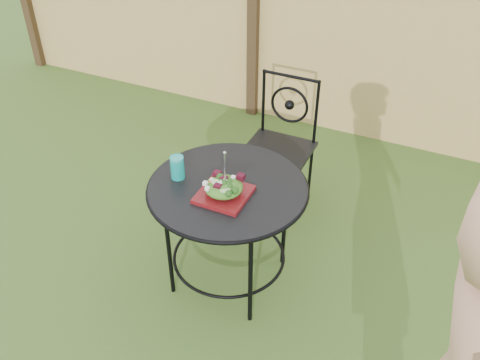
# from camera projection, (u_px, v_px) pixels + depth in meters

# --- Properties ---
(ground) EXTENTS (60.00, 60.00, 0.00)m
(ground) POSITION_uv_depth(u_px,v_px,m) (306.00, 322.00, 3.14)
(ground) COLOR #274416
(ground) RESTS_ON ground
(fence) EXTENTS (8.00, 0.12, 1.90)m
(fence) POSITION_uv_depth(u_px,v_px,m) (408.00, 38.00, 4.17)
(fence) COLOR #E4C470
(fence) RESTS_ON ground
(patio_table) EXTENTS (0.92, 0.92, 0.72)m
(patio_table) POSITION_uv_depth(u_px,v_px,m) (228.00, 205.00, 3.09)
(patio_table) COLOR black
(patio_table) RESTS_ON ground
(patio_chair) EXTENTS (0.46, 0.46, 0.95)m
(patio_chair) POSITION_uv_depth(u_px,v_px,m) (280.00, 141.00, 3.79)
(patio_chair) COLOR black
(patio_chair) RESTS_ON ground
(salad_plate) EXTENTS (0.27, 0.27, 0.02)m
(salad_plate) POSITION_uv_depth(u_px,v_px,m) (224.00, 194.00, 2.93)
(salad_plate) COLOR #490A0A
(salad_plate) RESTS_ON patio_table
(salad) EXTENTS (0.21, 0.21, 0.08)m
(salad) POSITION_uv_depth(u_px,v_px,m) (224.00, 187.00, 2.90)
(salad) COLOR #235614
(salad) RESTS_ON salad_plate
(fork) EXTENTS (0.01, 0.01, 0.18)m
(fork) POSITION_uv_depth(u_px,v_px,m) (225.00, 168.00, 2.82)
(fork) COLOR silver
(fork) RESTS_ON salad
(drinking_glass) EXTENTS (0.08, 0.08, 0.14)m
(drinking_glass) POSITION_uv_depth(u_px,v_px,m) (177.00, 167.00, 3.03)
(drinking_glass) COLOR #0DA197
(drinking_glass) RESTS_ON patio_table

